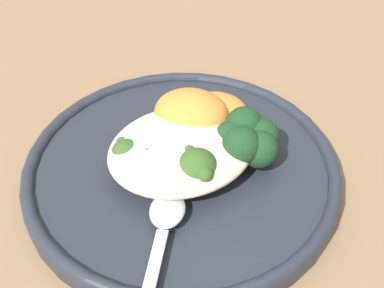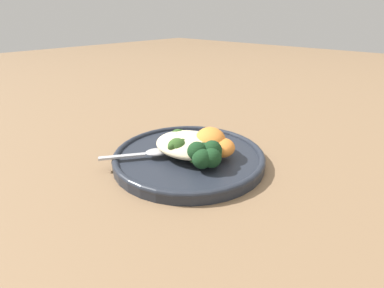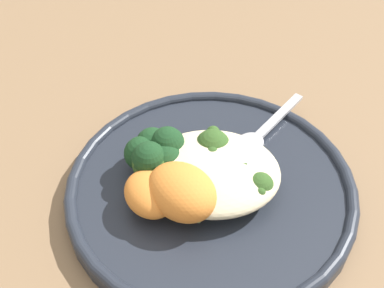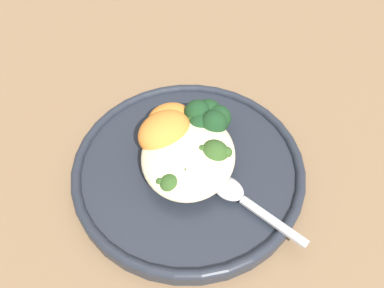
{
  "view_description": "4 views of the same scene",
  "coord_description": "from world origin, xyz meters",
  "px_view_note": "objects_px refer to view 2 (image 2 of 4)",
  "views": [
    {
      "loc": [
        -0.14,
        -0.3,
        0.34
      ],
      "look_at": [
        0.01,
        -0.0,
        0.04
      ],
      "focal_mm": 50.0,
      "sensor_mm": 36.0,
      "label": 1
    },
    {
      "loc": [
        0.34,
        -0.36,
        0.26
      ],
      "look_at": [
        0.01,
        -0.01,
        0.04
      ],
      "focal_mm": 28.0,
      "sensor_mm": 36.0,
      "label": 2
    },
    {
      "loc": [
        -0.0,
        0.33,
        0.4
      ],
      "look_at": [
        0.01,
        -0.01,
        0.06
      ],
      "focal_mm": 50.0,
      "sensor_mm": 36.0,
      "label": 3
    },
    {
      "loc": [
        -0.26,
        -0.03,
        0.38
      ],
      "look_at": [
        -0.0,
        -0.0,
        0.06
      ],
      "focal_mm": 35.0,
      "sensor_mm": 36.0,
      "label": 4
    }
  ],
  "objects_px": {
    "sweet_potato_chunk_1": "(211,140)",
    "broccoli_stalk_4": "(211,152)",
    "plate": "(188,158)",
    "broccoli_stalk_1": "(186,142)",
    "quinoa_mound": "(186,144)",
    "kale_tuft": "(205,154)",
    "sweet_potato_chunk_0": "(223,148)",
    "broccoli_stalk_0": "(186,139)",
    "broccoli_stalk_2": "(180,147)",
    "broccoli_stalk_3": "(201,152)",
    "spoon": "(149,153)"
  },
  "relations": [
    {
      "from": "sweet_potato_chunk_1",
      "to": "broccoli_stalk_4",
      "type": "bearing_deg",
      "value": -49.54
    },
    {
      "from": "broccoli_stalk_1",
      "to": "plate",
      "type": "bearing_deg",
      "value": 110.57
    },
    {
      "from": "kale_tuft",
      "to": "broccoli_stalk_4",
      "type": "bearing_deg",
      "value": 95.45
    },
    {
      "from": "sweet_potato_chunk_0",
      "to": "sweet_potato_chunk_1",
      "type": "distance_m",
      "value": 0.03
    },
    {
      "from": "broccoli_stalk_2",
      "to": "broccoli_stalk_3",
      "type": "bearing_deg",
      "value": 139.47
    },
    {
      "from": "kale_tuft",
      "to": "spoon",
      "type": "xyz_separation_m",
      "value": [
        -0.1,
        -0.04,
        -0.02
      ]
    },
    {
      "from": "broccoli_stalk_2",
      "to": "broccoli_stalk_4",
      "type": "relative_size",
      "value": 1.42
    },
    {
      "from": "plate",
      "to": "sweet_potato_chunk_0",
      "type": "relative_size",
      "value": 5.07
    },
    {
      "from": "plate",
      "to": "spoon",
      "type": "bearing_deg",
      "value": -129.18
    },
    {
      "from": "broccoli_stalk_0",
      "to": "broccoli_stalk_1",
      "type": "bearing_deg",
      "value": 120.64
    },
    {
      "from": "quinoa_mound",
      "to": "kale_tuft",
      "type": "distance_m",
      "value": 0.06
    },
    {
      "from": "quinoa_mound",
      "to": "broccoli_stalk_0",
      "type": "height_order",
      "value": "quinoa_mound"
    },
    {
      "from": "kale_tuft",
      "to": "broccoli_stalk_3",
      "type": "bearing_deg",
      "value": 146.71
    },
    {
      "from": "broccoli_stalk_4",
      "to": "sweet_potato_chunk_0",
      "type": "height_order",
      "value": "broccoli_stalk_4"
    },
    {
      "from": "plate",
      "to": "broccoli_stalk_2",
      "type": "relative_size",
      "value": 2.88
    },
    {
      "from": "sweet_potato_chunk_0",
      "to": "sweet_potato_chunk_1",
      "type": "relative_size",
      "value": 0.8
    },
    {
      "from": "sweet_potato_chunk_1",
      "to": "broccoli_stalk_0",
      "type": "bearing_deg",
      "value": -167.01
    },
    {
      "from": "broccoli_stalk_0",
      "to": "broccoli_stalk_3",
      "type": "relative_size",
      "value": 0.93
    },
    {
      "from": "broccoli_stalk_4",
      "to": "broccoli_stalk_2",
      "type": "bearing_deg",
      "value": -118.44
    },
    {
      "from": "spoon",
      "to": "sweet_potato_chunk_0",
      "type": "bearing_deg",
      "value": 167.62
    },
    {
      "from": "plate",
      "to": "broccoli_stalk_1",
      "type": "distance_m",
      "value": 0.03
    },
    {
      "from": "broccoli_stalk_0",
      "to": "spoon",
      "type": "xyz_separation_m",
      "value": [
        -0.02,
        -0.08,
        -0.01
      ]
    },
    {
      "from": "broccoli_stalk_0",
      "to": "broccoli_stalk_4",
      "type": "relative_size",
      "value": 1.35
    },
    {
      "from": "quinoa_mound",
      "to": "kale_tuft",
      "type": "height_order",
      "value": "kale_tuft"
    },
    {
      "from": "kale_tuft",
      "to": "spoon",
      "type": "height_order",
      "value": "kale_tuft"
    },
    {
      "from": "broccoli_stalk_4",
      "to": "spoon",
      "type": "distance_m",
      "value": 0.11
    },
    {
      "from": "quinoa_mound",
      "to": "broccoli_stalk_3",
      "type": "relative_size",
      "value": 1.29
    },
    {
      "from": "plate",
      "to": "sweet_potato_chunk_1",
      "type": "bearing_deg",
      "value": 55.54
    },
    {
      "from": "broccoli_stalk_2",
      "to": "spoon",
      "type": "bearing_deg",
      "value": -25.48
    },
    {
      "from": "sweet_potato_chunk_0",
      "to": "sweet_potato_chunk_1",
      "type": "bearing_deg",
      "value": 177.49
    },
    {
      "from": "broccoli_stalk_0",
      "to": "broccoli_stalk_2",
      "type": "relative_size",
      "value": 0.95
    },
    {
      "from": "plate",
      "to": "broccoli_stalk_0",
      "type": "relative_size",
      "value": 3.02
    },
    {
      "from": "plate",
      "to": "broccoli_stalk_1",
      "type": "xyz_separation_m",
      "value": [
        -0.02,
        0.01,
        0.02
      ]
    },
    {
      "from": "broccoli_stalk_4",
      "to": "kale_tuft",
      "type": "height_order",
      "value": "kale_tuft"
    },
    {
      "from": "quinoa_mound",
      "to": "broccoli_stalk_2",
      "type": "distance_m",
      "value": 0.02
    },
    {
      "from": "sweet_potato_chunk_1",
      "to": "kale_tuft",
      "type": "xyz_separation_m",
      "value": [
        0.03,
        -0.05,
        -0.0
      ]
    },
    {
      "from": "spoon",
      "to": "broccoli_stalk_4",
      "type": "bearing_deg",
      "value": 156.72
    },
    {
      "from": "plate",
      "to": "quinoa_mound",
      "type": "relative_size",
      "value": 2.17
    },
    {
      "from": "broccoli_stalk_0",
      "to": "kale_tuft",
      "type": "bearing_deg",
      "value": 141.59
    },
    {
      "from": "plate",
      "to": "kale_tuft",
      "type": "distance_m",
      "value": 0.06
    },
    {
      "from": "plate",
      "to": "broccoli_stalk_4",
      "type": "bearing_deg",
      "value": 3.96
    },
    {
      "from": "broccoli_stalk_3",
      "to": "sweet_potato_chunk_1",
      "type": "height_order",
      "value": "sweet_potato_chunk_1"
    },
    {
      "from": "sweet_potato_chunk_1",
      "to": "kale_tuft",
      "type": "distance_m",
      "value": 0.06
    },
    {
      "from": "broccoli_stalk_0",
      "to": "sweet_potato_chunk_0",
      "type": "relative_size",
      "value": 1.68
    },
    {
      "from": "broccoli_stalk_2",
      "to": "kale_tuft",
      "type": "height_order",
      "value": "kale_tuft"
    },
    {
      "from": "plate",
      "to": "spoon",
      "type": "relative_size",
      "value": 2.55
    },
    {
      "from": "quinoa_mound",
      "to": "broccoli_stalk_4",
      "type": "distance_m",
      "value": 0.06
    },
    {
      "from": "sweet_potato_chunk_0",
      "to": "kale_tuft",
      "type": "height_order",
      "value": "kale_tuft"
    },
    {
      "from": "quinoa_mound",
      "to": "sweet_potato_chunk_1",
      "type": "distance_m",
      "value": 0.05
    },
    {
      "from": "broccoli_stalk_3",
      "to": "sweet_potato_chunk_0",
      "type": "height_order",
      "value": "sweet_potato_chunk_0"
    }
  ]
}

